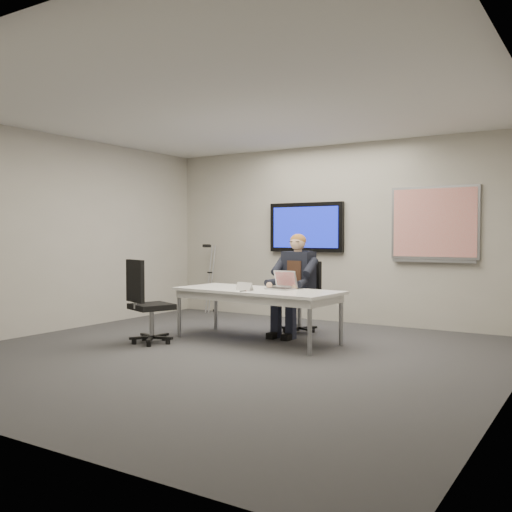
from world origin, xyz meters
The scene contains 14 objects.
floor centered at (0.00, 0.00, 0.00)m, with size 6.00×6.00×0.02m, color #333335.
ceiling centered at (0.00, 0.00, 2.80)m, with size 6.00×6.00×0.02m, color silver.
wall_back centered at (0.00, 3.00, 1.40)m, with size 6.00×0.02×2.80m, color #A9A599.
wall_left centered at (-3.00, 0.00, 1.40)m, with size 0.02×6.00×2.80m, color #A9A599.
conference_table centered at (-0.16, 0.89, 0.59)m, with size 2.24×1.06×0.67m.
tv_display centered at (-0.50, 2.95, 1.50)m, with size 1.30×0.09×0.80m.
whiteboard centered at (1.55, 2.97, 1.53)m, with size 1.25×0.08×1.10m.
office_chair_far centered at (0.05, 1.74, 0.31)m, with size 0.61×0.61×1.00m.
office_chair_near centered at (-1.23, 0.01, 0.33)m, with size 0.66×0.66×1.06m.
seated_person centered at (0.03, 1.49, 0.56)m, with size 0.45×0.77×1.39m.
crutch centered at (-2.33, 2.81, 0.62)m, with size 0.17×0.29×1.24m, color #AAACB2, non-canonical shape.
laptop centered at (0.11, 1.08, 0.73)m, with size 0.35×0.33×0.24m.
name_tent centered at (-0.20, 0.66, 0.72)m, with size 0.26×0.07×0.10m, color silver, non-canonical shape.
pen centered at (-0.15, 0.56, 0.68)m, with size 0.01×0.01×0.14m, color black.
Camera 1 is at (3.71, -5.33, 1.36)m, focal length 40.00 mm.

